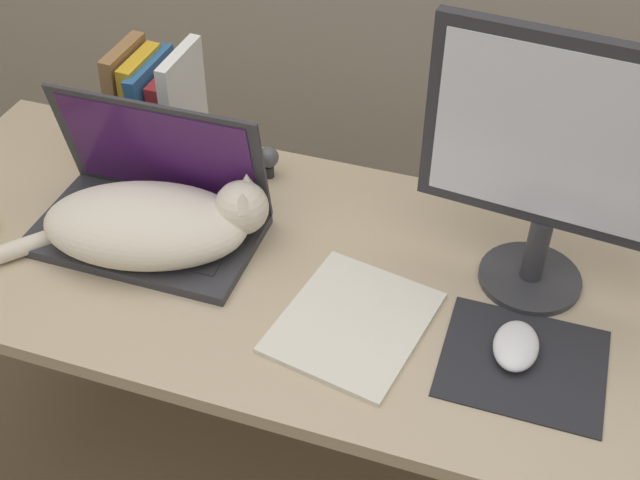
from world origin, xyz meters
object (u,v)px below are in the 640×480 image
Objects in this scene: external_monitor at (559,158)px; notepad at (353,322)px; laptop at (150,209)px; computer_mouse at (516,346)px; cat at (154,223)px; book_row at (157,109)px; webcam at (268,159)px.

notepad is (-0.25, -0.19, -0.25)m from external_monitor.
laptop is 3.82× the size of computer_mouse.
laptop is at bearing 125.35° from cat.
book_row is at bearing 112.09° from laptop.
cat is at bearing 170.60° from notepad.
notepad is 4.41× the size of webcam.
cat is 0.28m from book_row.
cat is 4.28× the size of computer_mouse.
computer_mouse is 0.25m from notepad.
external_monitor is at bearing 36.61° from notepad.
notepad is at bearing -32.66° from book_row.
book_row is at bearing 147.34° from notepad.
webcam is at bearing 67.22° from cat.
cat is 0.99× the size of external_monitor.
webcam is at bearing 1.15° from book_row.
computer_mouse is at bearing -90.22° from external_monitor.
external_monitor reaches higher than notepad.
laptop is 0.42m from notepad.
computer_mouse is (-0.00, -0.17, -0.23)m from external_monitor.
computer_mouse is 0.60m from webcam.
notepad is (0.38, -0.06, -0.05)m from cat.
computer_mouse is 1.57× the size of webcam.
laptop is 0.06m from cat.
laptop is at bearing -123.42° from webcam.
external_monitor reaches higher than cat.
book_row is (-0.08, 0.21, 0.06)m from laptop.
notepad is at bearing -143.39° from external_monitor.
laptop is 0.69m from external_monitor.
webcam is at bearing 56.58° from laptop.
book_row is (-0.12, 0.25, 0.05)m from cat.
notepad is (-0.25, -0.02, -0.01)m from computer_mouse.
laptop reaches higher than webcam.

